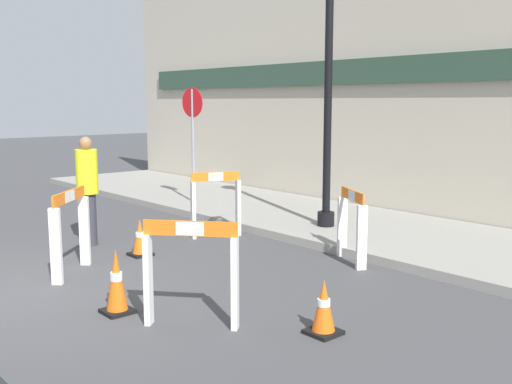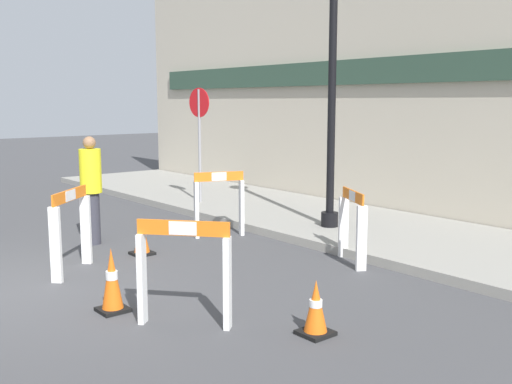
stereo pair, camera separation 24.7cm
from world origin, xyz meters
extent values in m
cube|color=gray|center=(0.00, 6.04, 0.07)|extent=(18.00, 3.08, 0.13)
cube|color=#BCB29E|center=(0.00, 7.66, 2.75)|extent=(18.00, 0.12, 5.50)
cube|color=#2D4738|center=(0.00, 7.55, 2.80)|extent=(16.20, 0.10, 0.50)
cylinder|color=black|center=(0.25, 5.47, 0.25)|extent=(0.29, 0.29, 0.24)
cylinder|color=black|center=(0.25, 5.47, 2.28)|extent=(0.13, 0.13, 4.30)
cylinder|color=gray|center=(-3.21, 5.21, 1.30)|extent=(0.06, 0.06, 2.33)
cylinder|color=red|center=(-3.21, 5.21, 2.19)|extent=(0.60, 0.09, 0.60)
cube|color=white|center=(2.05, 4.17, 0.44)|extent=(0.12, 0.14, 0.87)
cube|color=white|center=(1.41, 4.53, 0.44)|extent=(0.12, 0.14, 0.87)
cube|color=orange|center=(1.73, 4.35, 0.95)|extent=(0.70, 0.40, 0.15)
cube|color=white|center=(1.73, 4.35, 0.95)|extent=(0.22, 0.14, 0.14)
cube|color=white|center=(-0.63, 4.28, 0.46)|extent=(0.14, 0.11, 0.93)
cube|color=white|center=(-0.93, 3.57, 0.46)|extent=(0.14, 0.11, 0.93)
cube|color=orange|center=(-0.78, 3.93, 1.00)|extent=(0.34, 0.77, 0.15)
cube|color=white|center=(-0.78, 3.93, 1.00)|extent=(0.12, 0.24, 0.13)
cube|color=white|center=(-0.59, 1.53, 0.47)|extent=(0.14, 0.13, 0.95)
cube|color=white|center=(0.01, 0.88, 0.47)|extent=(0.14, 0.13, 0.95)
cube|color=orange|center=(-0.29, 1.20, 1.02)|extent=(0.66, 0.72, 0.15)
cube|color=white|center=(-0.29, 1.20, 1.02)|extent=(0.22, 0.23, 0.14)
cube|color=white|center=(1.89, 1.02, 0.46)|extent=(0.13, 0.14, 0.92)
cube|color=white|center=(2.56, 1.59, 0.46)|extent=(0.13, 0.14, 0.92)
cube|color=orange|center=(2.23, 1.31, 1.00)|extent=(0.73, 0.62, 0.15)
cube|color=white|center=(2.23, 1.31, 1.00)|extent=(0.23, 0.20, 0.14)
cube|color=black|center=(1.39, 0.94, 0.02)|extent=(0.30, 0.30, 0.04)
cone|color=orange|center=(1.39, 0.94, 0.37)|extent=(0.23, 0.23, 0.65)
cylinder|color=white|center=(1.39, 0.94, 0.40)|extent=(0.13, 0.13, 0.09)
cube|color=black|center=(-0.54, 2.35, 0.02)|extent=(0.30, 0.30, 0.04)
cone|color=orange|center=(-0.54, 2.35, 0.29)|extent=(0.23, 0.22, 0.50)
cylinder|color=white|center=(-0.54, 2.35, 0.31)|extent=(0.13, 0.13, 0.07)
cube|color=black|center=(3.22, 2.14, 0.02)|extent=(0.30, 0.30, 0.04)
cone|color=orange|center=(3.22, 2.14, 0.29)|extent=(0.22, 0.22, 0.50)
cylinder|color=white|center=(3.22, 2.14, 0.32)|extent=(0.13, 0.13, 0.07)
cylinder|color=#33333D|center=(-1.62, 2.09, 0.41)|extent=(0.30, 0.30, 0.81)
cylinder|color=yellow|center=(-1.62, 2.09, 1.15)|extent=(0.41, 0.41, 0.68)
sphere|color=#8E6647|center=(-1.62, 2.09, 1.59)|extent=(0.24, 0.24, 0.19)
camera|label=1|loc=(6.92, -1.96, 2.22)|focal=42.00mm
camera|label=2|loc=(7.08, -1.78, 2.22)|focal=42.00mm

